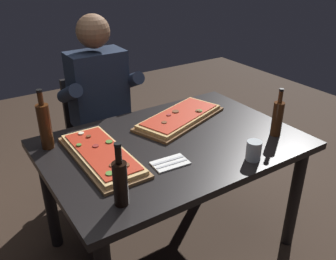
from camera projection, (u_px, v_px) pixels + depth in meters
ground_plane at (172, 242)px, 2.35m from camera, size 6.40×6.40×0.00m
dining_table at (173, 156)px, 2.06m from camera, size 1.40×0.96×0.74m
pizza_rectangular_front at (180, 117)px, 2.25m from camera, size 0.67×0.45×0.05m
pizza_rectangular_left at (102, 155)px, 1.85m from camera, size 0.25×0.61×0.05m
wine_bottle_dark at (45, 125)px, 1.90m from camera, size 0.07×0.07×0.33m
oil_bottle_amber at (120, 181)px, 1.48m from camera, size 0.06×0.06×0.29m
vinegar_bottle_green at (277, 118)px, 2.04m from camera, size 0.06×0.06×0.28m
tumbler_near_camera at (254, 151)px, 1.82m from camera, size 0.08×0.08×0.10m
napkin_cutlery_set at (170, 163)px, 1.80m from camera, size 0.19×0.12×0.01m
diner_chair at (98, 129)px, 2.72m from camera, size 0.44×0.44×0.87m
seated_diner at (102, 102)px, 2.51m from camera, size 0.53×0.41×1.33m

